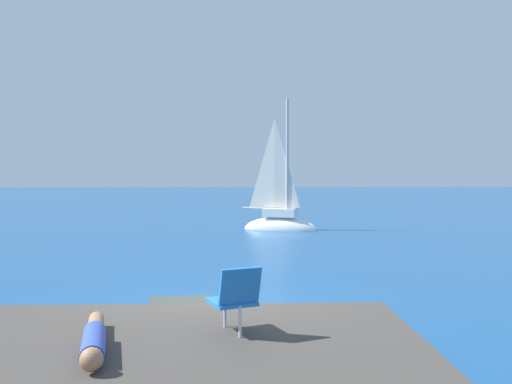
% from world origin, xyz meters
% --- Properties ---
extents(ground_plane, '(160.00, 160.00, 0.00)m').
position_xyz_m(ground_plane, '(0.00, 0.00, 0.00)').
color(ground_plane, navy).
extents(shore_ledge, '(5.78, 3.88, 0.53)m').
position_xyz_m(shore_ledge, '(-0.47, -3.06, 0.26)').
color(shore_ledge, '#423D38').
rests_on(shore_ledge, ground).
extents(boulder_seaward, '(1.12, 1.41, 0.87)m').
position_xyz_m(boulder_seaward, '(-0.48, -0.77, 0.00)').
color(boulder_seaward, '#3A403B').
rests_on(boulder_seaward, ground).
extents(boulder_inland, '(1.91, 1.81, 1.02)m').
position_xyz_m(boulder_inland, '(-0.18, -1.25, 0.00)').
color(boulder_inland, '#3E4138').
rests_on(boulder_inland, ground).
extents(sailboat_near, '(3.29, 2.14, 5.94)m').
position_xyz_m(sailboat_near, '(2.49, 13.81, 0.32)').
color(sailboat_near, white).
rests_on(sailboat_near, ground).
extents(person_sunbather, '(0.52, 1.75, 0.25)m').
position_xyz_m(person_sunbather, '(-1.21, -3.25, 0.64)').
color(person_sunbather, '#334CB2').
rests_on(person_sunbather, shore_ledge).
extents(beach_chair, '(0.66, 0.73, 0.80)m').
position_xyz_m(beach_chair, '(0.27, -2.72, 0.97)').
color(beach_chair, blue).
rests_on(beach_chair, shore_ledge).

